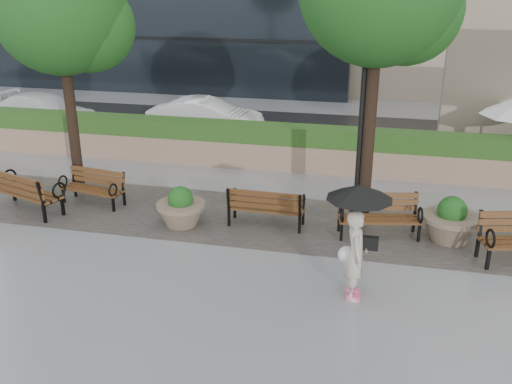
% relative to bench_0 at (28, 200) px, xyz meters
% --- Properties ---
extents(ground, '(100.00, 100.00, 0.00)m').
position_rel_bench_0_xyz_m(ground, '(5.77, -2.19, -0.31)').
color(ground, gray).
rests_on(ground, ground).
extents(cobble_strip, '(28.00, 3.20, 0.01)m').
position_rel_bench_0_xyz_m(cobble_strip, '(5.77, 0.81, -0.31)').
color(cobble_strip, '#383330').
rests_on(cobble_strip, ground).
extents(hedge_wall, '(24.00, 0.80, 1.35)m').
position_rel_bench_0_xyz_m(hedge_wall, '(5.77, 4.81, 0.35)').
color(hedge_wall, tan).
rests_on(hedge_wall, ground).
extents(asphalt_street, '(40.00, 7.00, 0.00)m').
position_rel_bench_0_xyz_m(asphalt_street, '(5.77, 8.81, -0.31)').
color(asphalt_street, black).
rests_on(asphalt_street, ground).
extents(bench_0, '(2.10, 1.36, 1.06)m').
position_rel_bench_0_xyz_m(bench_0, '(0.00, 0.00, 0.00)').
color(bench_0, brown).
rests_on(bench_0, ground).
extents(bench_1, '(1.73, 0.93, 0.88)m').
position_rel_bench_0_xyz_m(bench_1, '(1.36, 0.83, -0.05)').
color(bench_1, brown).
rests_on(bench_1, ground).
extents(bench_2, '(1.79, 0.74, 0.95)m').
position_rel_bench_0_xyz_m(bench_2, '(5.98, 0.50, -0.03)').
color(bench_2, brown).
rests_on(bench_2, ground).
extents(bench_3, '(1.91, 1.07, 0.97)m').
position_rel_bench_0_xyz_m(bench_3, '(8.57, 0.50, -0.03)').
color(bench_3, brown).
rests_on(bench_3, ground).
extents(planter_left, '(1.15, 1.15, 0.96)m').
position_rel_bench_0_xyz_m(planter_left, '(4.02, 0.09, 0.06)').
color(planter_left, '#7F6B56').
rests_on(planter_left, ground).
extents(planter_right, '(1.25, 1.25, 1.05)m').
position_rel_bench_0_xyz_m(planter_right, '(10.13, 0.64, 0.10)').
color(planter_right, '#7F6B56').
rests_on(planter_right, ground).
extents(lamppost, '(0.28, 0.28, 4.23)m').
position_rel_bench_0_xyz_m(lamppost, '(8.00, 1.42, 1.55)').
color(lamppost, black).
rests_on(lamppost, ground).
extents(tree_0, '(3.42, 3.32, 6.46)m').
position_rel_bench_0_xyz_m(tree_0, '(0.61, 1.79, 4.35)').
color(tree_0, black).
rests_on(tree_0, ground).
extents(car_left, '(4.77, 2.64, 1.31)m').
position_rel_bench_0_xyz_m(car_left, '(-4.19, 7.51, 0.34)').
color(car_left, white).
rests_on(car_left, ground).
extents(car_right, '(4.19, 1.55, 1.37)m').
position_rel_bench_0_xyz_m(car_right, '(2.16, 7.88, 0.37)').
color(car_right, white).
rests_on(car_right, ground).
extents(pedestrian, '(1.18, 1.18, 2.17)m').
position_rel_bench_0_xyz_m(pedestrian, '(8.20, -2.21, 1.01)').
color(pedestrian, beige).
rests_on(pedestrian, ground).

